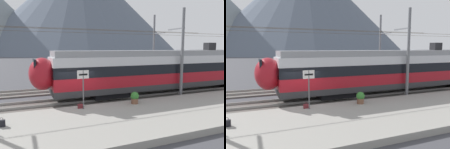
# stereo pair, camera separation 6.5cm
# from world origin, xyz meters

# --- Properties ---
(ground_plane) EXTENTS (400.00, 400.00, 0.00)m
(ground_plane) POSITION_xyz_m (0.00, 0.00, 0.00)
(ground_plane) COLOR #424247
(platform_slab) EXTENTS (120.00, 6.27, 0.35)m
(platform_slab) POSITION_xyz_m (0.00, -3.98, 0.17)
(platform_slab) COLOR gray
(platform_slab) RESTS_ON ground
(track_near) EXTENTS (120.00, 3.00, 0.28)m
(track_near) POSITION_xyz_m (0.00, 1.30, 0.07)
(track_near) COLOR #5B5651
(track_near) RESTS_ON ground
(track_far) EXTENTS (120.00, 3.00, 0.28)m
(track_far) POSITION_xyz_m (0.00, 6.11, 0.07)
(track_far) COLOR #5B5651
(track_far) RESTS_ON ground
(train_near_platform) EXTENTS (24.32, 2.85, 4.27)m
(train_near_platform) POSITION_xyz_m (9.37, 1.30, 2.22)
(train_near_platform) COLOR #2D2D30
(train_near_platform) RESTS_ON track_near
(catenary_mast_mid) EXTENTS (38.10, 2.03, 7.19)m
(catenary_mast_mid) POSITION_xyz_m (8.60, -0.31, 3.77)
(catenary_mast_mid) COLOR slate
(catenary_mast_mid) RESTS_ON ground
(catenary_mast_far_side) EXTENTS (38.10, 2.27, 7.98)m
(catenary_mast_far_side) POSITION_xyz_m (11.60, 7.94, 4.13)
(catenary_mast_far_side) COLOR slate
(catenary_mast_far_side) RESTS_ON ground
(platform_sign) EXTENTS (0.70, 0.08, 2.38)m
(platform_sign) POSITION_xyz_m (0.06, -1.69, 2.08)
(platform_sign) COLOR #59595B
(platform_sign) RESTS_ON platform_slab
(handbag_beside_passenger) EXTENTS (0.32, 0.18, 0.44)m
(handbag_beside_passenger) POSITION_xyz_m (-4.34, -3.09, 0.51)
(handbag_beside_passenger) COLOR black
(handbag_beside_passenger) RESTS_ON platform_slab
(handbag_near_sign) EXTENTS (0.32, 0.18, 0.38)m
(handbag_near_sign) POSITION_xyz_m (-0.09, -1.48, 0.47)
(handbag_near_sign) COLOR maroon
(handbag_near_sign) RESTS_ON platform_slab
(potted_plant_platform_edge) EXTENTS (0.56, 0.56, 0.80)m
(potted_plant_platform_edge) POSITION_xyz_m (3.55, -1.80, 0.79)
(potted_plant_platform_edge) COLOR brown
(potted_plant_platform_edge) RESTS_ON platform_slab
(mountain_central_peak) EXTENTS (139.89, 139.89, 69.32)m
(mountain_central_peak) POSITION_xyz_m (36.97, 141.71, 34.66)
(mountain_central_peak) COLOR #515B6B
(mountain_central_peak) RESTS_ON ground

